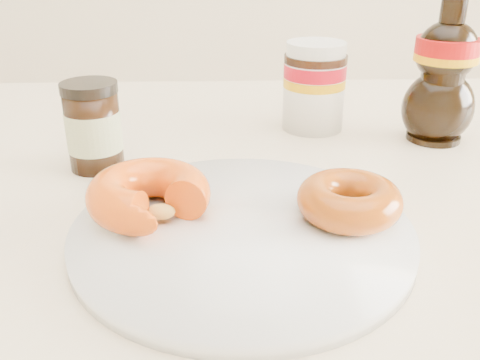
{
  "coord_description": "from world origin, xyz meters",
  "views": [
    {
      "loc": [
        -0.04,
        -0.41,
        1.0
      ],
      "look_at": [
        -0.03,
        0.05,
        0.79
      ],
      "focal_mm": 40.0,
      "sensor_mm": 36.0,
      "label": 1
    }
  ],
  "objects_px": {
    "dining_table": "(263,256)",
    "donut_bitten": "(149,194)",
    "donut_whole": "(349,200)",
    "plate": "(242,232)",
    "syrup_bottle": "(443,72)",
    "dark_jar": "(93,127)",
    "nutella_jar": "(314,83)"
  },
  "relations": [
    {
      "from": "nutella_jar",
      "to": "dark_jar",
      "type": "xyz_separation_m",
      "value": [
        -0.27,
        -0.13,
        -0.01
      ]
    },
    {
      "from": "syrup_bottle",
      "to": "donut_whole",
      "type": "bearing_deg",
      "value": -125.59
    },
    {
      "from": "dining_table",
      "to": "donut_whole",
      "type": "distance_m",
      "value": 0.16
    },
    {
      "from": "donut_bitten",
      "to": "syrup_bottle",
      "type": "height_order",
      "value": "syrup_bottle"
    },
    {
      "from": "plate",
      "to": "donut_whole",
      "type": "relative_size",
      "value": 3.19
    },
    {
      "from": "donut_whole",
      "to": "dark_jar",
      "type": "distance_m",
      "value": 0.3
    },
    {
      "from": "dining_table",
      "to": "plate",
      "type": "distance_m",
      "value": 0.14
    },
    {
      "from": "nutella_jar",
      "to": "dark_jar",
      "type": "distance_m",
      "value": 0.3
    },
    {
      "from": "syrup_bottle",
      "to": "dining_table",
      "type": "bearing_deg",
      "value": -148.72
    },
    {
      "from": "donut_bitten",
      "to": "dark_jar",
      "type": "bearing_deg",
      "value": 136.31
    },
    {
      "from": "plate",
      "to": "syrup_bottle",
      "type": "bearing_deg",
      "value": 42.84
    },
    {
      "from": "syrup_bottle",
      "to": "dark_jar",
      "type": "xyz_separation_m",
      "value": [
        -0.42,
        -0.08,
        -0.04
      ]
    },
    {
      "from": "dining_table",
      "to": "donut_whole",
      "type": "xyz_separation_m",
      "value": [
        0.07,
        -0.09,
        0.11
      ]
    },
    {
      "from": "donut_whole",
      "to": "syrup_bottle",
      "type": "bearing_deg",
      "value": 54.41
    },
    {
      "from": "nutella_jar",
      "to": "donut_whole",
      "type": "bearing_deg",
      "value": -92.54
    },
    {
      "from": "donut_bitten",
      "to": "donut_whole",
      "type": "height_order",
      "value": "donut_bitten"
    },
    {
      "from": "donut_whole",
      "to": "syrup_bottle",
      "type": "relative_size",
      "value": 0.53
    },
    {
      "from": "dining_table",
      "to": "plate",
      "type": "xyz_separation_m",
      "value": [
        -0.03,
        -0.1,
        0.09
      ]
    },
    {
      "from": "dark_jar",
      "to": "nutella_jar",
      "type": "bearing_deg",
      "value": 25.09
    },
    {
      "from": "donut_whole",
      "to": "syrup_bottle",
      "type": "xyz_separation_m",
      "value": [
        0.16,
        0.23,
        0.06
      ]
    },
    {
      "from": "plate",
      "to": "donut_bitten",
      "type": "height_order",
      "value": "donut_bitten"
    },
    {
      "from": "donut_bitten",
      "to": "dark_jar",
      "type": "height_order",
      "value": "dark_jar"
    },
    {
      "from": "plate",
      "to": "dark_jar",
      "type": "relative_size",
      "value": 3.0
    },
    {
      "from": "plate",
      "to": "nutella_jar",
      "type": "relative_size",
      "value": 2.55
    },
    {
      "from": "dining_table",
      "to": "donut_bitten",
      "type": "bearing_deg",
      "value": -145.51
    },
    {
      "from": "plate",
      "to": "donut_whole",
      "type": "height_order",
      "value": "donut_whole"
    },
    {
      "from": "syrup_bottle",
      "to": "dark_jar",
      "type": "relative_size",
      "value": 1.78
    },
    {
      "from": "dining_table",
      "to": "nutella_jar",
      "type": "height_order",
      "value": "nutella_jar"
    },
    {
      "from": "donut_bitten",
      "to": "nutella_jar",
      "type": "relative_size",
      "value": 0.95
    },
    {
      "from": "dining_table",
      "to": "nutella_jar",
      "type": "distance_m",
      "value": 0.26
    },
    {
      "from": "dark_jar",
      "to": "plate",
      "type": "bearing_deg",
      "value": -45.99
    },
    {
      "from": "syrup_bottle",
      "to": "dark_jar",
      "type": "distance_m",
      "value": 0.43
    }
  ]
}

